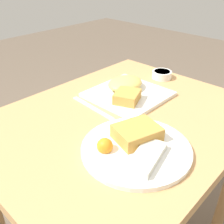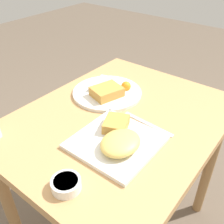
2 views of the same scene
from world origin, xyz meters
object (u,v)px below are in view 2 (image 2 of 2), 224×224
at_px(plate_oval_far, 107,91).
at_px(sauce_ramekin, 66,184).
at_px(plate_square_near, 118,140).
at_px(butter_knife, 148,124).

relative_size(plate_oval_far, sauce_ramekin, 3.57).
bearing_deg(plate_square_near, butter_knife, -7.84).
distance_m(plate_square_near, plate_oval_far, 0.34).
height_order(plate_square_near, butter_knife, plate_square_near).
bearing_deg(butter_knife, sauce_ramekin, 90.44).
bearing_deg(sauce_ramekin, plate_oval_far, 26.31).
relative_size(plate_square_near, sauce_ramekin, 3.16).
height_order(plate_square_near, plate_oval_far, plate_square_near).
distance_m(plate_oval_far, butter_knife, 0.27).
xyz_separation_m(plate_square_near, sauce_ramekin, (-0.24, 0.00, -0.00)).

